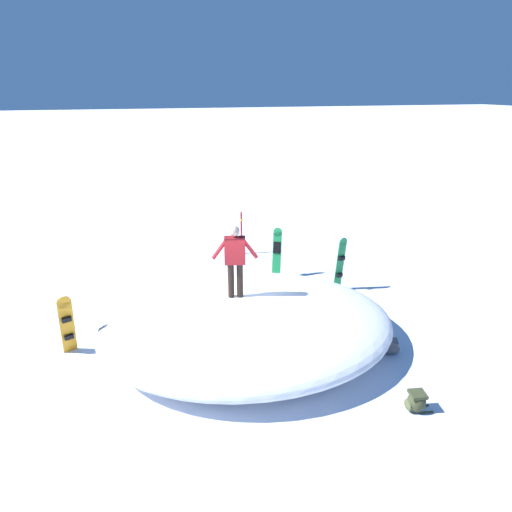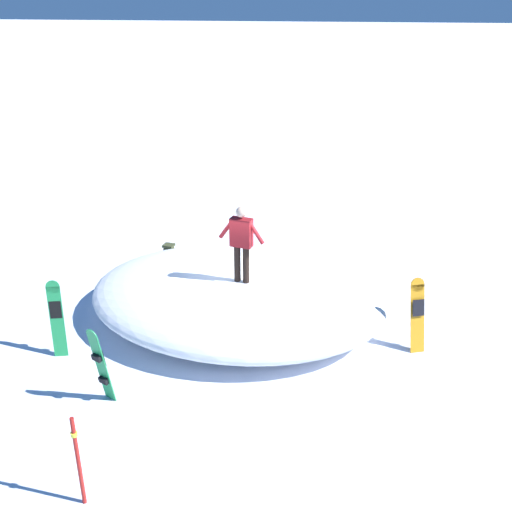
# 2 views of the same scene
# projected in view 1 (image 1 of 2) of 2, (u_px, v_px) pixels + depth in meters

# --- Properties ---
(ground) EXTENTS (240.00, 240.00, 0.00)m
(ground) POSITION_uv_depth(u_px,v_px,m) (243.00, 354.00, 9.38)
(ground) COLOR white
(snow_mound) EXTENTS (7.25, 5.95, 1.10)m
(snow_mound) POSITION_uv_depth(u_px,v_px,m) (248.00, 323.00, 9.53)
(snow_mound) COLOR white
(snow_mound) RESTS_ON ground
(snowboarder_standing) EXTENTS (1.01, 0.33, 1.68)m
(snowboarder_standing) POSITION_uv_depth(u_px,v_px,m) (235.00, 257.00, 9.22)
(snowboarder_standing) COLOR black
(snowboarder_standing) RESTS_ON snow_mound
(snowboard_primary_upright) EXTENTS (0.41, 0.47, 1.53)m
(snowboard_primary_upright) POSITION_uv_depth(u_px,v_px,m) (67.00, 324.00, 9.05)
(snowboard_primary_upright) COLOR orange
(snowboard_primary_upright) RESTS_ON ground
(snowboard_secondary_upright) EXTENTS (0.36, 0.37, 1.59)m
(snowboard_secondary_upright) POSITION_uv_depth(u_px,v_px,m) (277.00, 253.00, 12.88)
(snowboard_secondary_upright) COLOR #1E8C47
(snowboard_secondary_upright) RESTS_ON ground
(snowboard_tertiary_upright) EXTENTS (0.30, 0.22, 1.65)m
(snowboard_tertiary_upright) POSITION_uv_depth(u_px,v_px,m) (340.00, 263.00, 12.01)
(snowboard_tertiary_upright) COLOR #1E8C47
(snowboard_tertiary_upright) RESTS_ON ground
(backpack_near) EXTENTS (0.69, 0.47, 0.36)m
(backpack_near) POSITION_uv_depth(u_px,v_px,m) (389.00, 346.00, 9.33)
(backpack_near) COLOR #4C4C51
(backpack_near) RESTS_ON ground
(backpack_far) EXTENTS (0.54, 0.37, 0.41)m
(backpack_far) POSITION_uv_depth(u_px,v_px,m) (416.00, 401.00, 7.66)
(backpack_far) COLOR #383D23
(backpack_far) RESTS_ON ground
(trail_marker_pole) EXTENTS (0.10, 0.10, 1.54)m
(trail_marker_pole) POSITION_uv_depth(u_px,v_px,m) (241.00, 232.00, 14.73)
(trail_marker_pole) COLOR #A51E19
(trail_marker_pole) RESTS_ON ground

